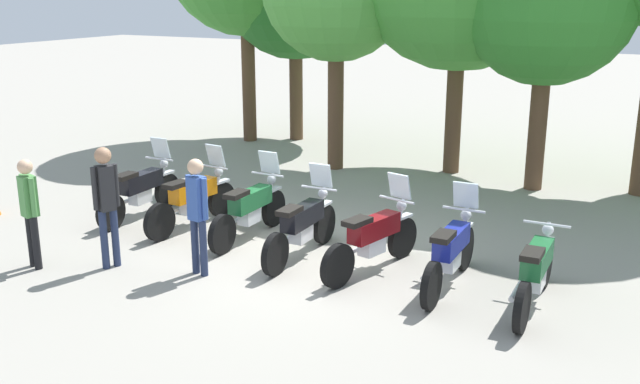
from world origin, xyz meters
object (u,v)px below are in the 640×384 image
motorcycle_6 (536,271)px  person_2 (197,208)px  motorcycle_0 (141,190)px  person_1 (106,197)px  motorcycle_1 (193,199)px  motorcycle_5 (451,251)px  motorcycle_4 (374,238)px  motorcycle_2 (250,208)px  person_0 (29,205)px  motorcycle_3 (302,225)px

motorcycle_6 → person_2: (-4.54, -1.10, 0.51)m
motorcycle_0 → person_1: size_ratio=1.20×
motorcycle_1 → motorcycle_5: 4.75m
motorcycle_5 → person_1: size_ratio=1.20×
motorcycle_0 → motorcycle_4: (4.74, -0.44, 0.00)m
motorcycle_2 → person_1: (-1.15, -2.04, 0.57)m
motorcycle_5 → person_0: (-5.69, -2.16, 0.45)m
motorcycle_0 → motorcycle_1: 1.19m
motorcycle_5 → person_1: (-4.70, -1.63, 0.57)m
person_1 → person_2: bearing=40.4°
motorcycle_1 → person_1: size_ratio=1.20×
motorcycle_0 → motorcycle_5: 5.93m
motorcycle_5 → person_0: bearing=110.2°
motorcycle_0 → person_0: person_0 is taller
motorcycle_1 → person_0: (-0.97, -2.60, 0.45)m
person_0 → person_1: bearing=136.3°
motorcycle_3 → motorcycle_5: size_ratio=1.00×
motorcycle_2 → person_0: (-2.14, -2.58, 0.45)m
motorcycle_6 → person_1: 6.09m
person_2 → motorcycle_6: bearing=113.2°
motorcycle_0 → motorcycle_3: (3.55, -0.43, 0.00)m
motorcycle_1 → motorcycle_6: 5.94m
motorcycle_0 → person_2: size_ratio=1.27×
motorcycle_3 → person_1: size_ratio=1.20×
person_2 → motorcycle_4: bearing=129.9°
motorcycle_2 → motorcycle_3: bearing=-107.4°
motorcycle_2 → motorcycle_3: size_ratio=1.00×
motorcycle_0 → motorcycle_1: bearing=-93.1°
motorcycle_0 → motorcycle_4: size_ratio=1.02×
person_2 → person_1: bearing=-64.6°
motorcycle_3 → motorcycle_4: size_ratio=1.02×
motorcycle_0 → person_1: 2.49m
motorcycle_1 → person_2: bearing=-135.1°
motorcycle_2 → motorcycle_5: same height
person_0 → person_2: bearing=129.5°
motorcycle_0 → person_0: bearing=-176.5°
motorcycle_4 → motorcycle_5: 1.17m
motorcycle_6 → motorcycle_2: bearing=82.5°
motorcycle_2 → motorcycle_3: same height
motorcycle_4 → person_2: 2.58m
motorcycle_4 → motorcycle_6: motorcycle_4 is taller
motorcycle_3 → person_1: person_1 is taller
motorcycle_6 → person_0: bearing=105.6°
motorcycle_1 → motorcycle_4: 3.58m
motorcycle_4 → person_0: size_ratio=1.30×
motorcycle_3 → person_0: (-3.33, -2.20, 0.45)m
motorcycle_2 → person_0: 3.38m
motorcycle_5 → person_2: (-3.35, -1.24, 0.50)m
motorcycle_5 → motorcycle_0: bearing=84.8°
motorcycle_3 → motorcycle_6: (3.55, -0.19, -0.01)m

